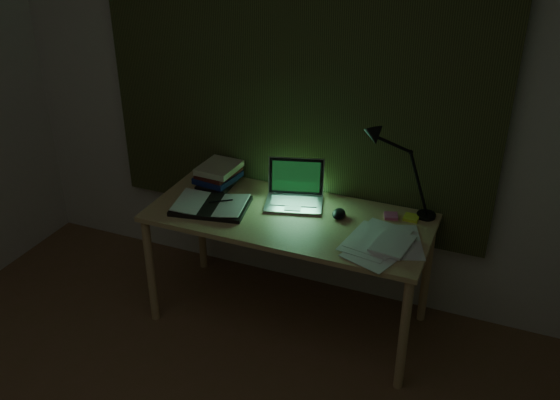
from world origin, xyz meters
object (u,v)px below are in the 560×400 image
(desk, at_px, (288,269))
(loose_papers, at_px, (382,240))
(open_textbook, at_px, (211,205))
(book_stack, at_px, (218,174))
(desk_lamp, at_px, (432,171))
(laptop, at_px, (294,187))

(desk, height_order, loose_papers, loose_papers)
(open_textbook, height_order, book_stack, book_stack)
(desk, height_order, open_textbook, open_textbook)
(desk, xyz_separation_m, desk_lamp, (0.66, 0.26, 0.60))
(open_textbook, relative_size, desk_lamp, 0.73)
(laptop, height_order, book_stack, laptop)
(open_textbook, height_order, desk_lamp, desk_lamp)
(laptop, relative_size, loose_papers, 0.87)
(desk_lamp, bearing_deg, loose_papers, -127.55)
(loose_papers, bearing_deg, laptop, 161.25)
(book_stack, height_order, loose_papers, book_stack)
(laptop, distance_m, book_stack, 0.50)
(desk, relative_size, loose_papers, 3.75)
(laptop, xyz_separation_m, desk_lamp, (0.68, 0.14, 0.15))
(open_textbook, distance_m, desk_lamp, 1.15)
(open_textbook, distance_m, book_stack, 0.28)
(book_stack, bearing_deg, laptop, -8.21)
(laptop, bearing_deg, book_stack, 155.97)
(open_textbook, relative_size, loose_papers, 0.99)
(book_stack, bearing_deg, desk, -19.86)
(book_stack, relative_size, desk_lamp, 0.45)
(book_stack, bearing_deg, loose_papers, -13.80)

